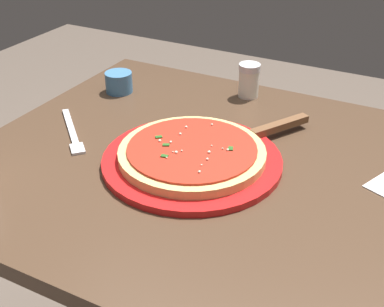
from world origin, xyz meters
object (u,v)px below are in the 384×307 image
pizza (192,153)px  serving_plate (192,160)px  cup_small_sauce (119,82)px  parmesan_shaker (249,80)px  pizza_server (263,132)px  fork (73,133)px

pizza → serving_plate: bearing=24.1°
serving_plate → cup_small_sauce: cup_small_sauce is taller
pizza → parmesan_shaker: size_ratio=3.41×
pizza_server → parmesan_shaker: parmesan_shaker is taller
pizza_server → parmesan_shaker: (-0.10, 0.17, 0.02)m
fork → serving_plate: bearing=2.9°
cup_small_sauce → serving_plate: bearing=-34.4°
pizza_server → cup_small_sauce: 0.37m
serving_plate → cup_small_sauce: (-0.29, 0.20, 0.02)m
pizza → fork: (-0.25, -0.01, -0.02)m
fork → pizza: bearing=2.9°
pizza_server → fork: (-0.33, -0.15, -0.01)m
serving_plate → fork: bearing=-177.1°
pizza → parmesan_shaker: parmesan_shaker is taller
serving_plate → fork: serving_plate is taller
serving_plate → parmesan_shaker: (-0.02, 0.31, 0.03)m
pizza → pizza_server: 0.16m
serving_plate → pizza: (-0.00, -0.00, 0.02)m
cup_small_sauce → fork: cup_small_sauce is taller
cup_small_sauce → parmesan_shaker: (0.26, 0.11, 0.02)m
pizza → parmesan_shaker: 0.31m
serving_plate → pizza_server: 0.16m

